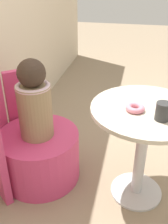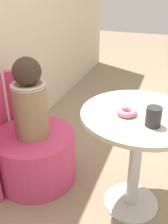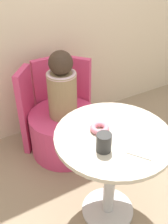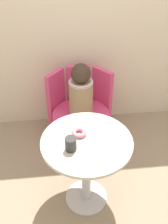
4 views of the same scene
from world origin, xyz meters
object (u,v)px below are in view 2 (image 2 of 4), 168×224
tub_chair (36,156)px  child_figure (30,101)px  round_table (138,139)px  cup (154,117)px  donut (127,112)px

tub_chair → child_figure: 0.45m
round_table → tub_chair: (0.03, 0.72, -0.33)m
round_table → cup: size_ratio=6.74×
tub_chair → cup: size_ratio=5.72×
round_table → tub_chair: size_ratio=1.18×
donut → cup: cup is taller
round_table → donut: donut is taller
tub_chair → cup: (-0.15, -0.80, 0.55)m
donut → cup: size_ratio=1.09×
round_table → child_figure: child_figure is taller
round_table → donut: 0.21m
child_figure → cup: child_figure is taller
round_table → child_figure: 0.73m
child_figure → donut: (-0.08, -0.65, 0.07)m
tub_chair → donut: 0.83m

